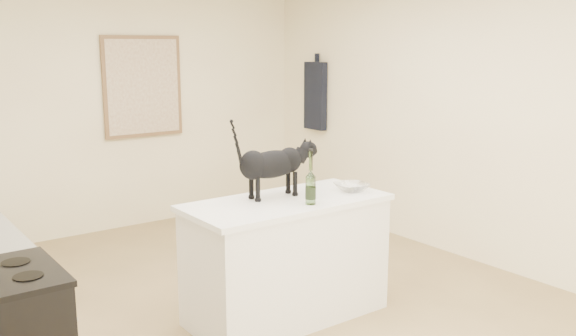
{
  "coord_description": "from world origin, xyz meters",
  "views": [
    {
      "loc": [
        -2.47,
        -3.67,
        2.0
      ],
      "look_at": [
        0.15,
        -0.15,
        1.12
      ],
      "focal_mm": 38.42,
      "sensor_mm": 36.0,
      "label": 1
    }
  ],
  "objects": [
    {
      "name": "wine_bottle",
      "position": [
        0.16,
        -0.4,
        1.07
      ],
      "size": [
        0.08,
        0.08,
        0.35
      ],
      "primitive_type": "cylinder",
      "rotation": [
        0.0,
        0.0,
        0.09
      ],
      "color": "#355F26",
      "rests_on": "island_top"
    },
    {
      "name": "hanging_garment",
      "position": [
        2.19,
        2.05,
        1.4
      ],
      "size": [
        0.08,
        0.34,
        0.8
      ],
      "primitive_type": "cube",
      "color": "black",
      "rests_on": "wall_right"
    },
    {
      "name": "glass_bowl",
      "position": [
        0.66,
        -0.29,
        0.93
      ],
      "size": [
        0.3,
        0.3,
        0.06
      ],
      "primitive_type": "imported",
      "rotation": [
        0.0,
        0.0,
        -0.22
      ],
      "color": "white",
      "rests_on": "island_top"
    },
    {
      "name": "artwork_canvas",
      "position": [
        0.3,
        2.7,
        1.55
      ],
      "size": [
        0.82,
        0.0,
        1.02
      ],
      "primitive_type": "cube",
      "color": "beige",
      "rests_on": "wall_back"
    },
    {
      "name": "island_base",
      "position": [
        0.1,
        -0.2,
        0.43
      ],
      "size": [
        1.44,
        0.67,
        0.86
      ],
      "primitive_type": "cube",
      "color": "white",
      "rests_on": "floor"
    },
    {
      "name": "wall_right",
      "position": [
        2.25,
        0.0,
        1.3
      ],
      "size": [
        0.0,
        5.5,
        5.5
      ],
      "primitive_type": "plane",
      "rotation": [
        1.57,
        0.0,
        -1.57
      ],
      "color": "#FFF7C5",
      "rests_on": "ground"
    },
    {
      "name": "floor",
      "position": [
        0.0,
        0.0,
        0.0
      ],
      "size": [
        5.5,
        5.5,
        0.0
      ],
      "primitive_type": "plane",
      "color": "#A28656",
      "rests_on": "ground"
    },
    {
      "name": "artwork_frame",
      "position": [
        0.3,
        2.72,
        1.55
      ],
      "size": [
        0.9,
        0.03,
        1.1
      ],
      "primitive_type": "cube",
      "color": "brown",
      "rests_on": "wall_back"
    },
    {
      "name": "island_top",
      "position": [
        0.1,
        -0.2,
        0.88
      ],
      "size": [
        1.5,
        0.7,
        0.04
      ],
      "primitive_type": "cube",
      "color": "white",
      "rests_on": "island_base"
    },
    {
      "name": "black_cat",
      "position": [
        0.06,
        -0.08,
        1.12
      ],
      "size": [
        0.65,
        0.23,
        0.44
      ],
      "primitive_type": null,
      "rotation": [
        0.0,
        0.0,
        -0.07
      ],
      "color": "black",
      "rests_on": "island_top"
    },
    {
      "name": "wall_back",
      "position": [
        0.0,
        2.75,
        1.3
      ],
      "size": [
        4.5,
        0.0,
        4.5
      ],
      "primitive_type": "plane",
      "rotation": [
        1.57,
        0.0,
        0.0
      ],
      "color": "#FFF7C5",
      "rests_on": "ground"
    }
  ]
}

